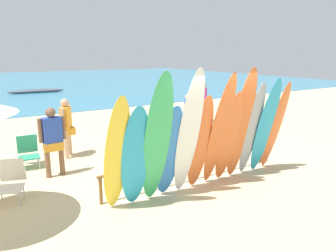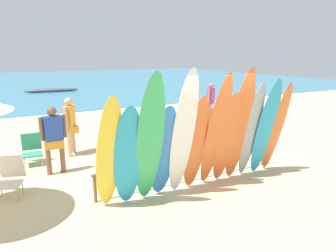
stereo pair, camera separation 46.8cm
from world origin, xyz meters
TOP-DOWN VIEW (x-y plane):
  - ground at (0.00, 14.00)m, footprint 60.00×60.00m
  - ocean_water at (0.00, 30.07)m, footprint 60.00×40.00m
  - surfboard_rack at (0.00, 0.00)m, footprint 4.64×0.07m
  - surfboard_yellow_0 at (-2.08, -0.48)m, footprint 0.54×0.69m
  - surfboard_teal_1 at (-1.73, -0.51)m, footprint 0.60×0.62m
  - surfboard_green_2 at (-1.35, -0.65)m, footprint 0.61×0.90m
  - surfboard_blue_3 at (-0.96, -0.46)m, footprint 0.57×0.59m
  - surfboard_white_4 at (-0.60, -0.60)m, footprint 0.52×0.74m
  - surfboard_orange_5 at (-0.21, -0.47)m, footprint 0.53×0.58m
  - surfboard_orange_6 at (0.23, -0.56)m, footprint 0.53×0.83m
  - surfboard_orange_7 at (0.56, -0.51)m, footprint 0.53×0.69m
  - surfboard_orange_8 at (0.94, -0.51)m, footprint 0.56×0.65m
  - surfboard_grey_9 at (1.33, -0.47)m, footprint 0.49×0.61m
  - surfboard_teal_10 at (1.70, -0.54)m, footprint 0.58×0.66m
  - surfboard_orange_11 at (2.11, -0.51)m, footprint 0.52×0.69m
  - beachgoer_midbeach at (-2.07, 3.26)m, footprint 0.44×0.57m
  - beachgoer_strolling at (2.18, 3.34)m, footprint 0.42×0.44m
  - beachgoer_by_water at (-2.70, 1.97)m, footprint 0.63×0.27m
  - beachgoer_photographing at (4.01, 4.81)m, footprint 0.54×0.44m
  - beach_chair_red at (-3.72, 1.17)m, footprint 0.67×0.76m
  - beach_chair_striped at (-3.15, 3.03)m, footprint 0.54×0.69m
  - distant_boat at (-0.38, 19.72)m, footprint 4.05×1.07m

SIDE VIEW (x-z plane):
  - ground at x=0.00m, z-range 0.00..0.00m
  - ocean_water at x=0.00m, z-range 0.00..0.02m
  - distant_boat at x=-0.38m, z-range -0.02..0.30m
  - beach_chair_striped at x=-3.15m, z-range 0.02..0.85m
  - beach_chair_red at x=-3.72m, z-range 0.02..0.85m
  - surfboard_rack at x=0.00m, z-range 0.20..0.80m
  - beachgoer_strolling at x=2.18m, z-range 0.12..1.63m
  - beachgoer_by_water at x=-2.70m, z-range 0.13..1.81m
  - beachgoer_midbeach at x=-2.07m, z-range 0.13..1.82m
  - surfboard_blue_3 at x=-0.96m, z-range 0.00..1.97m
  - beachgoer_photographing at x=4.01m, z-range 0.13..1.85m
  - surfboard_teal_1 at x=-1.73m, z-range 0.00..2.04m
  - surfboard_orange_5 at x=-0.21m, z-range 0.00..2.11m
  - surfboard_orange_7 at x=0.56m, z-range 0.00..2.14m
  - surfboard_yellow_0 at x=-2.08m, z-range 0.00..2.24m
  - surfboard_orange_11 at x=2.11m, z-range 0.00..2.27m
  - surfboard_grey_9 at x=1.33m, z-range 0.00..2.31m
  - surfboard_teal_10 at x=1.70m, z-range 0.00..2.37m
  - surfboard_orange_6 at x=0.23m, z-range 0.00..2.56m
  - surfboard_green_2 at x=-1.35m, z-range 0.00..2.63m
  - surfboard_orange_8 at x=0.94m, z-range 0.00..2.63m
  - surfboard_white_4 at x=-0.60m, z-range 0.00..2.66m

